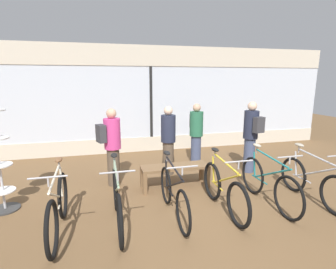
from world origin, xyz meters
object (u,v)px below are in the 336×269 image
object	(u,v)px
bicycle_center_left	(173,194)
display_bench	(175,170)
bicycle_far_left	(58,208)
bicycle_left	(117,201)
bicycle_far_right	(312,182)
customer_by_window	(251,135)
accessory_rack	(0,169)
customer_near_rack	(168,139)
customer_mid_floor	(112,145)
customer_near_bench	(196,133)
bicycle_right	(268,183)
bicycle_center_right	(224,190)

from	to	relation	value
bicycle_center_left	display_bench	distance (m)	1.16
bicycle_far_left	bicycle_center_left	size ratio (longest dim) A/B	1.03
display_bench	bicycle_left	bearing A→B (deg)	-137.18
bicycle_far_right	customer_by_window	bearing A→B (deg)	98.63
accessory_rack	customer_near_rack	xyz separation A→B (m)	(3.19, 1.01, 0.10)
customer_near_rack	customer_mid_floor	size ratio (longest dim) A/B	0.99
customer_by_window	customer_near_bench	bearing A→B (deg)	142.99
bicycle_right	display_bench	distance (m)	1.81
bicycle_right	customer_near_rack	distance (m)	2.41
display_bench	customer_near_rack	size ratio (longest dim) A/B	0.86
bicycle_center_left	accessory_rack	world-z (taller)	accessory_rack
bicycle_center_right	bicycle_right	size ratio (longest dim) A/B	0.95
bicycle_far_left	bicycle_far_right	xyz separation A→B (m)	(4.36, -0.05, -0.02)
bicycle_far_right	accessory_rack	size ratio (longest dim) A/B	0.93
bicycle_center_left	bicycle_far_right	size ratio (longest dim) A/B	1.00
customer_by_window	bicycle_left	bearing A→B (deg)	-153.56
bicycle_center_left	bicycle_far_left	bearing A→B (deg)	-177.72
display_bench	customer_near_rack	bearing A→B (deg)	85.44
accessory_rack	display_bench	world-z (taller)	accessory_rack
customer_mid_floor	bicycle_right	bearing A→B (deg)	-30.94
bicycle_center_right	customer_near_rack	xyz separation A→B (m)	(-0.46, 1.98, 0.46)
bicycle_far_left	bicycle_right	distance (m)	3.51
customer_mid_floor	bicycle_left	bearing A→B (deg)	-90.34
bicycle_far_left	bicycle_center_right	distance (m)	2.62
bicycle_right	bicycle_far_right	world-z (taller)	bicycle_right
customer_by_window	customer_near_bench	world-z (taller)	customer_by_window
bicycle_left	bicycle_far_right	size ratio (longest dim) A/B	1.06
bicycle_center_left	customer_near_rack	xyz separation A→B (m)	(0.41, 1.93, 0.47)
bicycle_far_left	customer_mid_floor	bearing A→B (deg)	62.51
bicycle_far_left	bicycle_left	distance (m)	0.85
bicycle_far_left	display_bench	bearing A→B (deg)	29.41
bicycle_center_left	customer_by_window	size ratio (longest dim) A/B	1.00
bicycle_far_left	customer_near_bench	bearing A→B (deg)	39.18
display_bench	customer_near_bench	xyz separation A→B (m)	(0.93, 1.28, 0.48)
bicycle_center_left	accessory_rack	distance (m)	2.95
bicycle_far_left	bicycle_far_right	bearing A→B (deg)	-0.72
bicycle_far_right	accessory_rack	bearing A→B (deg)	169.01
bicycle_center_left	customer_near_bench	world-z (taller)	customer_near_bench
accessory_rack	customer_mid_floor	size ratio (longest dim) A/B	1.12
display_bench	customer_near_rack	xyz separation A→B (m)	(0.07, 0.82, 0.46)
bicycle_center_right	bicycle_far_right	xyz separation A→B (m)	(1.74, -0.08, -0.01)
bicycle_right	bicycle_left	bearing A→B (deg)	-179.39
bicycle_center_left	customer_by_window	bearing A→B (deg)	33.75
accessory_rack	display_bench	bearing A→B (deg)	3.47
customer_mid_floor	accessory_rack	bearing A→B (deg)	-160.90
bicycle_far_left	bicycle_center_right	world-z (taller)	bicycle_far_left
bicycle_far_right	display_bench	distance (m)	2.58
bicycle_right	bicycle_center_left	bearing A→B (deg)	179.38
bicycle_far_left	customer_near_rack	distance (m)	2.98
bicycle_far_right	display_bench	xyz separation A→B (m)	(-2.27, 1.24, 0.01)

